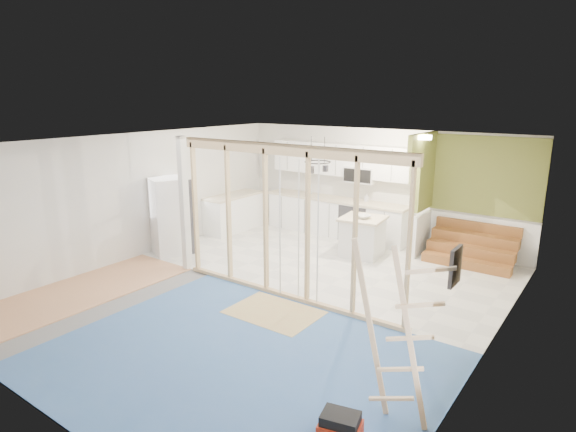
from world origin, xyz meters
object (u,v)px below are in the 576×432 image
Objects in this scene: island at (362,237)px; ladder at (395,336)px; toolbox at (340,432)px; fridge at (169,217)px.

ladder is at bearing -66.35° from island.
toolbox is 0.24× the size of ladder.
fridge is 1.71× the size of island.
fridge is at bearing 140.78° from ladder.
toolbox is at bearing -71.59° from island.
toolbox is (5.90, -3.04, -0.65)m from fridge.
fridge is 3.63× the size of toolbox.
toolbox is at bearing -127.16° from ladder.
fridge is 0.86× the size of ladder.
island is 5.39m from ladder.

